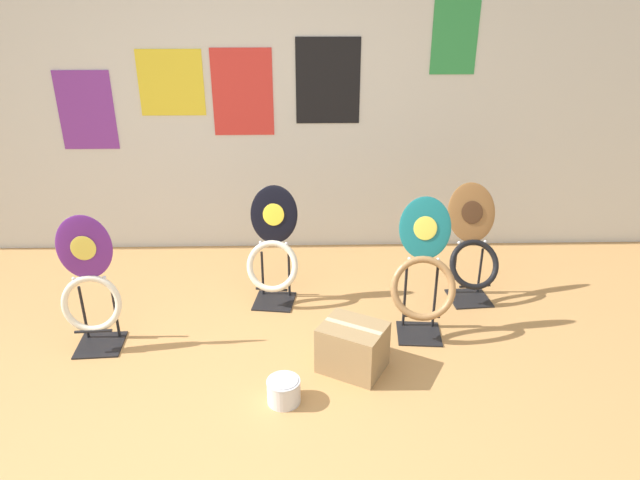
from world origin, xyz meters
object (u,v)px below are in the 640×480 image
toilet_seat_display_purple_note (90,287)px  toilet_seat_display_jazz_black (273,251)px  paint_can (284,390)px  toilet_seat_display_woodgrain (473,248)px  storage_box (353,347)px  toilet_seat_display_teal_sax (423,279)px

toilet_seat_display_purple_note → toilet_seat_display_jazz_black: toilet_seat_display_purple_note is taller
toilet_seat_display_purple_note → paint_can: bearing=-25.3°
paint_can → toilet_seat_display_woodgrain: bearing=40.7°
toilet_seat_display_jazz_black → toilet_seat_display_woodgrain: toilet_seat_display_jazz_black is taller
toilet_seat_display_jazz_black → toilet_seat_display_woodgrain: (1.41, 0.03, -0.00)m
toilet_seat_display_purple_note → toilet_seat_display_jazz_black: 1.21m
toilet_seat_display_woodgrain → storage_box: bearing=-137.4°
toilet_seat_display_purple_note → toilet_seat_display_woodgrain: toilet_seat_display_purple_note is taller
toilet_seat_display_jazz_black → storage_box: 0.99m
toilet_seat_display_purple_note → toilet_seat_display_teal_sax: toilet_seat_display_teal_sax is taller
toilet_seat_display_teal_sax → toilet_seat_display_jazz_black: (-0.97, 0.46, -0.01)m
toilet_seat_display_jazz_black → paint_can: (0.10, -1.10, -0.32)m
toilet_seat_display_teal_sax → toilet_seat_display_purple_note: bearing=-177.6°
toilet_seat_display_woodgrain → paint_can: toilet_seat_display_woodgrain is taller
toilet_seat_display_jazz_black → storage_box: (0.50, -0.81, -0.25)m
toilet_seat_display_teal_sax → paint_can: size_ratio=4.83×
toilet_seat_display_purple_note → toilet_seat_display_jazz_black: (1.08, 0.54, -0.03)m
toilet_seat_display_purple_note → toilet_seat_display_teal_sax: size_ratio=0.97×
toilet_seat_display_woodgrain → toilet_seat_display_jazz_black: bearing=-179.0°
toilet_seat_display_woodgrain → storage_box: size_ratio=1.81×
paint_can → storage_box: (0.40, 0.29, 0.07)m
toilet_seat_display_jazz_black → toilet_seat_display_purple_note: bearing=-153.4°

